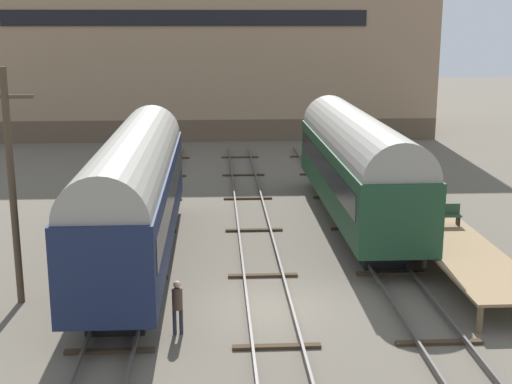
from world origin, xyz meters
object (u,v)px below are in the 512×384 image
person_worker (177,302)px  utility_pole (12,184)px  bench (444,214)px  train_car_navy (135,189)px  train_car_green (356,162)px

person_worker → utility_pole: (-5.45, 2.86, 3.09)m
bench → person_worker: bench is taller
bench → utility_pole: (-16.19, -5.17, 2.67)m
bench → person_worker: size_ratio=0.82×
train_car_navy → person_worker: size_ratio=9.93×
train_car_navy → utility_pole: 5.28m
bench → utility_pole: utility_pole is taller
train_car_green → person_worker: 14.39m
train_car_green → bench: bearing=-52.8°
train_car_green → bench: (2.99, -3.95, -1.50)m
bench → train_car_navy: bearing=-173.7°
train_car_green → utility_pole: 16.09m
bench → utility_pole: bearing=-162.3°
bench → person_worker: bearing=-143.2°
train_car_navy → utility_pole: size_ratio=2.14×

